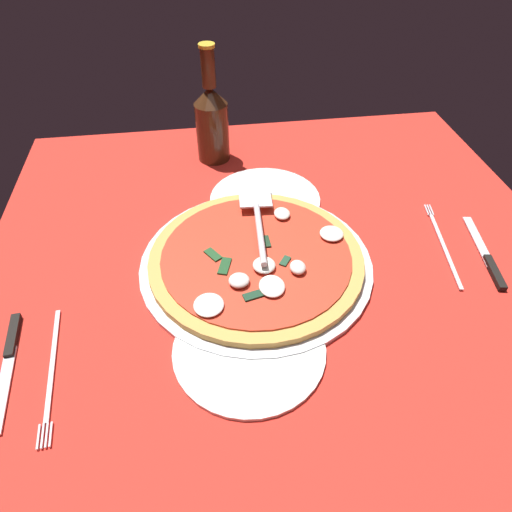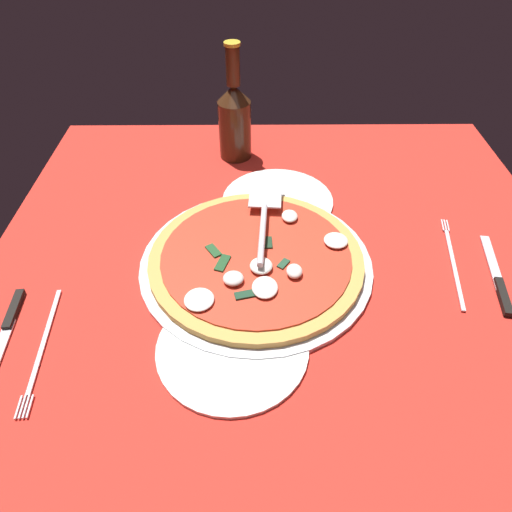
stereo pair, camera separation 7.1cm
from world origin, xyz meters
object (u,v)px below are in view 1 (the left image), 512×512
(place_setting_near, at_px, (464,252))
(place_setting_far, at_px, (30,366))
(dinner_plate_left, at_px, (249,349))
(beer_bottle, at_px, (212,121))
(pizza, at_px, (257,258))
(pizza_server, at_px, (257,210))
(dinner_plate_right, at_px, (263,200))

(place_setting_near, relative_size, place_setting_far, 1.04)
(dinner_plate_left, relative_size, beer_bottle, 0.87)
(pizza, distance_m, place_setting_near, 0.34)
(dinner_plate_left, height_order, pizza_server, pizza_server)
(dinner_plate_right, distance_m, pizza, 0.17)
(pizza, xyz_separation_m, beer_bottle, (0.34, 0.04, 0.07))
(pizza_server, bearing_deg, beer_bottle, 16.38)
(dinner_plate_left, distance_m, pizza, 0.16)
(dinner_plate_right, xyz_separation_m, pizza_server, (-0.08, 0.02, 0.04))
(place_setting_far, bearing_deg, dinner_plate_right, 126.57)
(dinner_plate_left, bearing_deg, dinner_plate_right, -12.17)
(pizza_server, height_order, place_setting_near, pizza_server)
(place_setting_far, height_order, beer_bottle, beer_bottle)
(dinner_plate_left, distance_m, pizza_server, 0.26)
(dinner_plate_right, height_order, pizza, pizza)
(dinner_plate_left, height_order, beer_bottle, beer_bottle)
(dinner_plate_left, relative_size, pizza_server, 0.85)
(dinner_plate_right, relative_size, pizza, 0.61)
(dinner_plate_right, xyz_separation_m, pizza, (-0.17, 0.04, 0.01))
(dinner_plate_left, distance_m, beer_bottle, 0.50)
(place_setting_far, bearing_deg, pizza_server, 120.31)
(dinner_plate_left, xyz_separation_m, dinner_plate_right, (0.33, -0.07, 0.00))
(dinner_plate_left, relative_size, place_setting_near, 0.87)
(dinner_plate_left, distance_m, dinner_plate_right, 0.34)
(pizza_server, bearing_deg, dinner_plate_right, -12.85)
(dinner_plate_right, distance_m, beer_bottle, 0.20)
(place_setting_near, xyz_separation_m, beer_bottle, (0.35, 0.38, 0.08))
(place_setting_near, height_order, beer_bottle, beer_bottle)
(pizza, xyz_separation_m, place_setting_far, (-0.14, 0.32, -0.02))
(pizza_server, bearing_deg, dinner_plate_left, 173.19)
(pizza_server, relative_size, place_setting_near, 1.03)
(place_setting_far, relative_size, beer_bottle, 0.95)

